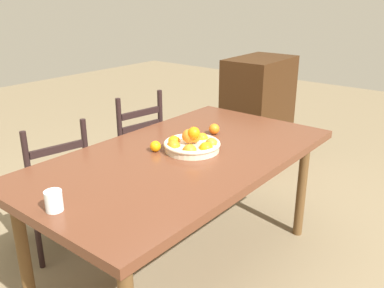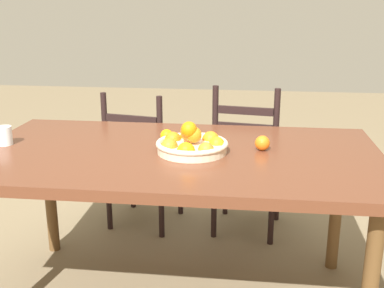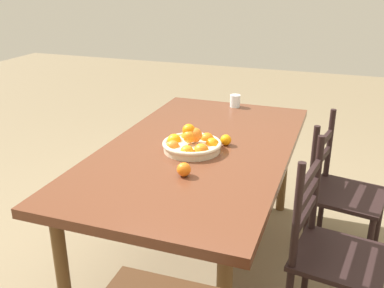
% 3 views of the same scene
% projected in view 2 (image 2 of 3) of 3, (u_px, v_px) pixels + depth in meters
% --- Properties ---
extents(dining_table, '(1.88, 1.03, 0.78)m').
position_uv_depth(dining_table, '(177.00, 165.00, 2.24)').
color(dining_table, brown).
rests_on(dining_table, ground).
extents(chair_near_window, '(0.47, 0.47, 0.97)m').
position_uv_depth(chair_near_window, '(247.00, 164.00, 3.02)').
color(chair_near_window, black).
rests_on(chair_near_window, ground).
extents(chair_by_cabinet, '(0.50, 0.50, 0.91)m').
position_uv_depth(chair_by_cabinet, '(142.00, 162.00, 3.13)').
color(chair_by_cabinet, black).
rests_on(chair_by_cabinet, ground).
extents(fruit_bowl, '(0.33, 0.33, 0.15)m').
position_uv_depth(fruit_bowl, '(192.00, 144.00, 2.19)').
color(fruit_bowl, beige).
rests_on(fruit_bowl, dining_table).
extents(orange_loose_0, '(0.06, 0.06, 0.06)m').
position_uv_depth(orange_loose_0, '(167.00, 136.00, 2.36)').
color(orange_loose_0, orange).
rests_on(orange_loose_0, dining_table).
extents(orange_loose_1, '(0.07, 0.07, 0.07)m').
position_uv_depth(orange_loose_1, '(262.00, 143.00, 2.22)').
color(orange_loose_1, orange).
rests_on(orange_loose_1, dining_table).
extents(drinking_glass, '(0.08, 0.08, 0.09)m').
position_uv_depth(drinking_glass, '(4.00, 136.00, 2.31)').
color(drinking_glass, silver).
rests_on(drinking_glass, dining_table).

